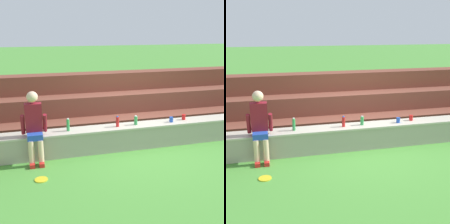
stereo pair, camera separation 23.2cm
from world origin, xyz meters
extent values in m
plane|color=#4C9338|center=(0.00, 0.00, 0.00)|extent=(80.00, 80.00, 0.00)
cube|color=#A8A08E|center=(0.00, 0.22, 0.27)|extent=(8.31, 0.44, 0.53)
cube|color=#BCB39F|center=(0.00, 0.22, 0.52)|extent=(8.35, 0.48, 0.04)
cube|color=brown|center=(0.00, 1.03, 0.25)|extent=(10.72, 0.57, 0.49)
cube|color=brown|center=(0.00, 1.60, 0.49)|extent=(10.72, 0.57, 0.98)
cube|color=brown|center=(0.00, 2.18, 0.74)|extent=(10.72, 0.57, 1.48)
cylinder|color=beige|center=(-2.49, -0.18, 0.27)|extent=(0.11, 0.11, 0.53)
cylinder|color=beige|center=(-2.31, -0.18, 0.27)|extent=(0.11, 0.11, 0.53)
cube|color=red|center=(-2.49, -0.22, 0.04)|extent=(0.10, 0.22, 0.08)
cube|color=red|center=(-2.31, -0.22, 0.04)|extent=(0.10, 0.22, 0.08)
cube|color=#2347B2|center=(-2.40, -0.07, 0.59)|extent=(0.30, 0.29, 0.12)
cube|color=maroon|center=(-2.40, 0.10, 0.93)|extent=(0.34, 0.20, 0.58)
sphere|color=beige|center=(-2.40, 0.10, 1.35)|extent=(0.23, 0.23, 0.23)
cylinder|color=maroon|center=(-2.62, 0.08, 0.80)|extent=(0.08, 0.17, 0.43)
cylinder|color=maroon|center=(-2.18, 0.08, 0.80)|extent=(0.08, 0.23, 0.42)
cylinder|color=red|center=(-0.59, 0.21, 0.65)|extent=(0.07, 0.07, 0.22)
cylinder|color=blue|center=(-0.59, 0.21, 0.77)|extent=(0.04, 0.04, 0.02)
cylinder|color=green|center=(-1.70, 0.22, 0.67)|extent=(0.07, 0.07, 0.26)
cylinder|color=white|center=(-1.70, 0.22, 0.81)|extent=(0.04, 0.04, 0.02)
cylinder|color=green|center=(-0.15, 0.23, 0.63)|extent=(0.08, 0.08, 0.19)
cylinder|color=white|center=(-0.15, 0.23, 0.74)|extent=(0.05, 0.05, 0.02)
cylinder|color=blue|center=(0.73, 0.19, 0.60)|extent=(0.09, 0.09, 0.12)
cylinder|color=red|center=(1.10, 0.28, 0.60)|extent=(0.09, 0.09, 0.13)
cylinder|color=yellow|center=(-2.36, -0.83, 0.01)|extent=(0.24, 0.24, 0.02)
camera|label=1|loc=(-2.51, -6.02, 2.69)|focal=48.96mm
camera|label=2|loc=(-2.28, -6.08, 2.69)|focal=48.96mm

